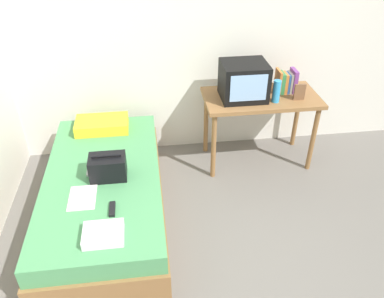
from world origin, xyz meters
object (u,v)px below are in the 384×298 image
at_px(water_bottle, 276,91).
at_px(remote_silver, 90,170).
at_px(remote_dark, 112,209).
at_px(pillow, 102,125).
at_px(bed, 106,197).
at_px(picture_frame, 300,92).
at_px(magazine, 82,198).
at_px(folded_towel, 103,234).
at_px(desk, 260,105).
at_px(handbag, 108,167).
at_px(tv, 244,81).
at_px(book_row, 286,82).

xyz_separation_m(water_bottle, remote_silver, (-1.78, -0.54, -0.38)).
bearing_deg(remote_dark, pillow, 96.72).
xyz_separation_m(remote_dark, remote_silver, (-0.21, 0.51, 0.00)).
bearing_deg(bed, picture_frame, 17.49).
xyz_separation_m(bed, magazine, (-0.13, -0.29, 0.26)).
distance_m(magazine, folded_towel, 0.48).
bearing_deg(desk, magazine, -149.12).
relative_size(magazine, folded_towel, 1.04).
relative_size(bed, water_bottle, 8.99).
bearing_deg(handbag, remote_dark, -84.26).
bearing_deg(remote_silver, tv, 24.37).
xyz_separation_m(book_row, picture_frame, (0.08, -0.20, -0.03)).
xyz_separation_m(picture_frame, handbag, (-1.85, -0.65, -0.26)).
bearing_deg(picture_frame, handbag, -160.68).
bearing_deg(magazine, water_bottle, 26.08).
bearing_deg(remote_silver, handbag, -29.63).
bearing_deg(pillow, handbag, -82.76).
relative_size(handbag, remote_silver, 2.08).
relative_size(magazine, remote_silver, 2.01).
xyz_separation_m(desk, folded_towel, (-1.52, -1.46, -0.14)).
distance_m(bed, picture_frame, 2.10).
bearing_deg(desk, handbag, -152.87).
xyz_separation_m(tv, book_row, (0.46, 0.08, -0.07)).
distance_m(handbag, folded_towel, 0.69).
height_order(desk, tv, tv).
distance_m(book_row, pillow, 1.91).
xyz_separation_m(bed, water_bottle, (1.68, 0.59, 0.64)).
bearing_deg(bed, water_bottle, 19.47).
bearing_deg(remote_dark, remote_silver, 112.39).
bearing_deg(pillow, magazine, -95.22).
height_order(water_bottle, handbag, water_bottle).
xyz_separation_m(handbag, magazine, (-0.20, -0.25, -0.10)).
height_order(desk, handbag, desk).
height_order(desk, picture_frame, picture_frame).
relative_size(bed, magazine, 6.90).
relative_size(bed, folded_towel, 7.14).
xyz_separation_m(tv, remote_dark, (-1.27, -1.18, -0.45)).
distance_m(desk, picture_frame, 0.41).
height_order(picture_frame, magazine, picture_frame).
xyz_separation_m(bed, folded_towel, (0.06, -0.73, 0.29)).
relative_size(picture_frame, remote_dark, 1.06).
height_order(remote_dark, folded_towel, folded_towel).
bearing_deg(bed, remote_silver, 153.81).
height_order(tv, book_row, tv).
distance_m(tv, book_row, 0.48).
bearing_deg(handbag, pillow, 97.24).
relative_size(pillow, folded_towel, 1.85).
bearing_deg(book_row, remote_silver, -158.94).
bearing_deg(water_bottle, remote_dark, -146.11).
height_order(picture_frame, remote_silver, picture_frame).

